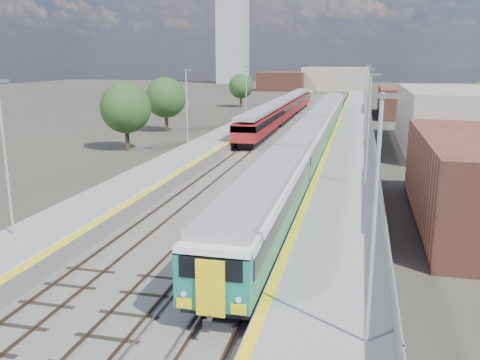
% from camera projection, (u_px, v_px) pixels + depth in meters
% --- Properties ---
extents(ground, '(320.00, 320.00, 0.00)m').
position_uv_depth(ground, '(309.00, 137.00, 62.57)').
color(ground, '#47443A').
rests_on(ground, ground).
extents(ballast_bed, '(10.50, 155.00, 0.06)m').
position_uv_depth(ballast_bed, '(293.00, 134.00, 65.44)').
color(ballast_bed, '#565451').
rests_on(ballast_bed, ground).
extents(tracks, '(8.96, 160.00, 0.17)m').
position_uv_depth(tracks, '(300.00, 132.00, 66.87)').
color(tracks, '#4C3323').
rests_on(tracks, ground).
extents(platform_right, '(4.70, 155.00, 8.52)m').
position_uv_depth(platform_right, '(353.00, 132.00, 63.62)').
color(platform_right, slate).
rests_on(platform_right, ground).
extents(platform_left, '(4.30, 155.00, 8.52)m').
position_uv_depth(platform_left, '(242.00, 128.00, 66.85)').
color(platform_left, slate).
rests_on(platform_left, ground).
extents(buildings, '(72.00, 185.50, 40.00)m').
position_uv_depth(buildings, '(279.00, 55.00, 148.02)').
color(buildings, brown).
rests_on(buildings, ground).
extents(green_train, '(2.75, 76.75, 3.03)m').
position_uv_depth(green_train, '(315.00, 130.00, 53.21)').
color(green_train, black).
rests_on(green_train, ground).
extents(red_train, '(2.73, 55.38, 3.44)m').
position_uv_depth(red_train, '(284.00, 109.00, 77.78)').
color(red_train, black).
rests_on(red_train, ground).
extents(tree_a, '(5.24, 5.24, 7.10)m').
position_uv_depth(tree_a, '(126.00, 108.00, 52.58)').
color(tree_a, '#382619').
rests_on(tree_a, ground).
extents(tree_b, '(5.28, 5.28, 7.15)m').
position_uv_depth(tree_b, '(166.00, 98.00, 66.40)').
color(tree_b, '#382619').
rests_on(tree_b, ground).
extents(tree_c, '(4.85, 4.85, 6.57)m').
position_uv_depth(tree_c, '(241.00, 86.00, 101.08)').
color(tree_c, '#382619').
rests_on(tree_c, ground).
extents(tree_d, '(4.58, 4.58, 6.20)m').
position_uv_depth(tree_d, '(476.00, 98.00, 73.50)').
color(tree_d, '#382619').
rests_on(tree_d, ground).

